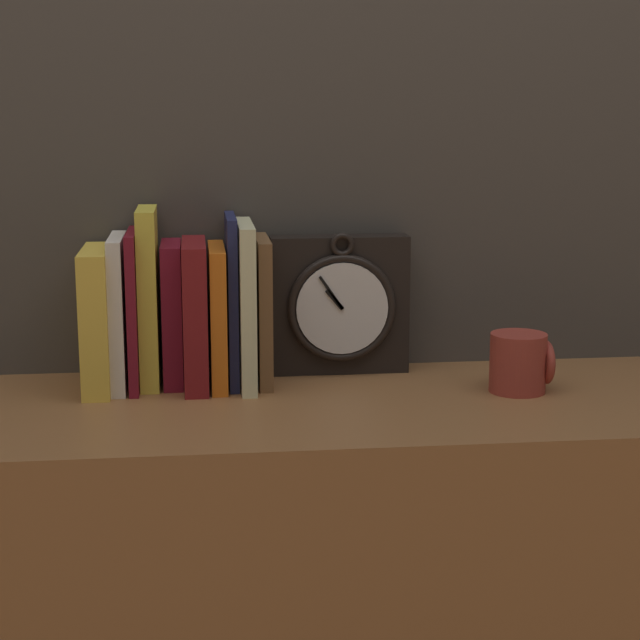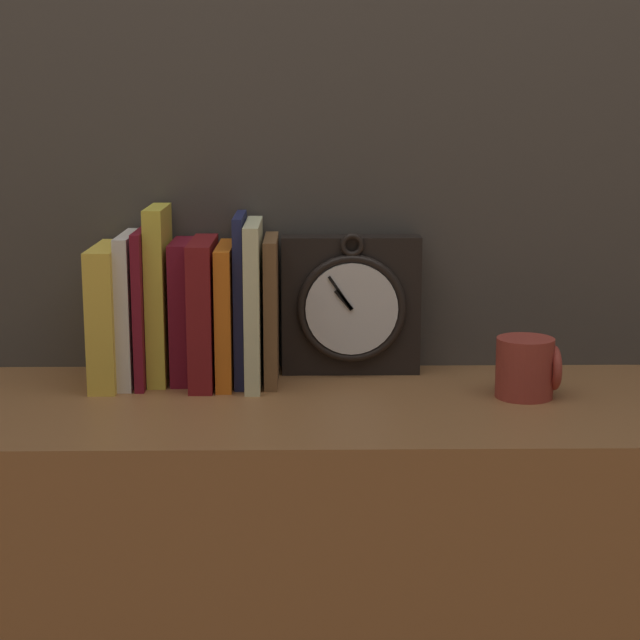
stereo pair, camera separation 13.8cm
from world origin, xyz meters
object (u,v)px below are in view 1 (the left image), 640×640
(book_slot7_navy, at_px, (232,300))
(book_slot8_cream, at_px, (246,304))
(book_slot4_maroon, at_px, (173,313))
(book_slot5_maroon, at_px, (195,314))
(book_slot0_yellow, at_px, (98,319))
(book_slot9_brown, at_px, (263,310))
(book_slot2_maroon, at_px, (134,309))
(mug, at_px, (520,363))
(clock, at_px, (340,305))
(book_slot3_yellow, at_px, (149,297))
(book_slot1_white, at_px, (119,312))
(book_slot6_orange, at_px, (218,316))

(book_slot7_navy, relative_size, book_slot8_cream, 1.04)
(book_slot4_maroon, xyz_separation_m, book_slot5_maroon, (0.03, -0.02, 0.00))
(book_slot0_yellow, height_order, book_slot9_brown, book_slot9_brown)
(book_slot2_maroon, height_order, mug, book_slot2_maroon)
(book_slot5_maroon, xyz_separation_m, book_slot9_brown, (0.09, 0.01, 0.00))
(clock, xyz_separation_m, book_slot0_yellow, (-0.34, -0.05, -0.00))
(book_slot3_yellow, relative_size, book_slot7_navy, 1.04)
(book_slot0_yellow, relative_size, book_slot4_maroon, 0.98)
(book_slot0_yellow, xyz_separation_m, book_slot3_yellow, (0.07, 0.02, 0.03))
(book_slot0_yellow, bearing_deg, book_slot9_brown, 2.46)
(book_slot2_maroon, distance_m, book_slot3_yellow, 0.03)
(book_slot2_maroon, bearing_deg, mug, -10.24)
(clock, xyz_separation_m, book_slot2_maroon, (-0.29, -0.04, 0.01))
(book_slot1_white, bearing_deg, book_slot2_maroon, -2.15)
(book_slot0_yellow, relative_size, book_slot7_navy, 0.82)
(clock, height_order, book_slot8_cream, book_slot8_cream)
(book_slot4_maroon, height_order, book_slot6_orange, book_slot4_maroon)
(book_slot6_orange, bearing_deg, clock, 14.28)
(clock, relative_size, book_slot2_maroon, 0.96)
(clock, distance_m, book_slot8_cream, 0.15)
(book_slot0_yellow, height_order, mug, book_slot0_yellow)
(clock, xyz_separation_m, book_slot6_orange, (-0.18, -0.04, -0.00))
(book_slot2_maroon, distance_m, book_slot7_navy, 0.13)
(book_slot1_white, height_order, mug, book_slot1_white)
(book_slot8_cream, distance_m, book_slot9_brown, 0.03)
(book_slot4_maroon, bearing_deg, book_slot8_cream, -11.45)
(book_slot2_maroon, relative_size, book_slot4_maroon, 1.09)
(book_slot0_yellow, distance_m, book_slot2_maroon, 0.05)
(book_slot4_maroon, bearing_deg, book_slot0_yellow, -169.62)
(book_slot4_maroon, relative_size, book_slot6_orange, 1.02)
(book_slot3_yellow, distance_m, book_slot7_navy, 0.11)
(clock, bearing_deg, book_slot0_yellow, -171.91)
(book_slot2_maroon, bearing_deg, book_slot5_maroon, -4.38)
(book_slot4_maroon, bearing_deg, book_slot5_maroon, -30.33)
(book_slot2_maroon, bearing_deg, book_slot6_orange, -1.63)
(book_slot1_white, relative_size, book_slot7_navy, 0.89)
(book_slot1_white, distance_m, mug, 0.55)
(clock, xyz_separation_m, book_slot9_brown, (-0.11, -0.04, 0.00))
(book_slot1_white, xyz_separation_m, mug, (0.54, -0.09, -0.06))
(book_slot7_navy, bearing_deg, book_slot4_maroon, 174.37)
(book_slot2_maroon, distance_m, book_slot8_cream, 0.15)
(book_slot0_yellow, xyz_separation_m, book_slot9_brown, (0.23, 0.01, 0.01))
(book_slot0_yellow, bearing_deg, clock, 8.09)
(clock, bearing_deg, book_slot2_maroon, -171.84)
(clock, relative_size, book_slot0_yellow, 1.07)
(book_slot5_maroon, bearing_deg, book_slot1_white, 176.06)
(book_slot2_maroon, height_order, book_slot7_navy, book_slot7_navy)
(book_slot0_yellow, height_order, book_slot5_maroon, book_slot5_maroon)
(book_slot6_orange, bearing_deg, book_slot8_cream, -7.85)
(book_slot0_yellow, xyz_separation_m, book_slot5_maroon, (0.13, 0.00, 0.00))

